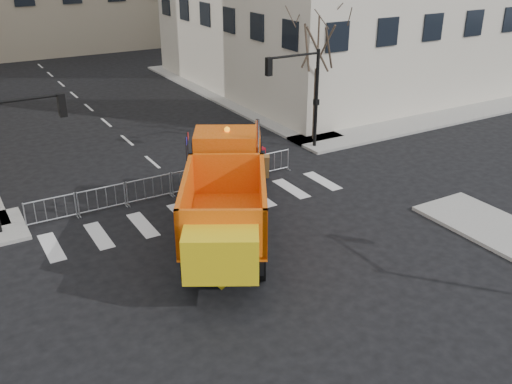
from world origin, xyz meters
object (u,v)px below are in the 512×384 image
cop_b (214,176)px  newspaper_box (260,158)px  cop_c (248,167)px  cop_a (253,166)px  plow_truck (226,195)px

cop_b → newspaper_box: (3.18, 1.37, -0.19)m
cop_c → newspaper_box: bearing=-165.8°
cop_a → newspaper_box: (1.00, 1.06, -0.17)m
cop_a → newspaper_box: size_ratio=1.58×
cop_a → plow_truck: bearing=11.3°
cop_c → cop_a: bearing=154.3°
cop_a → cop_c: cop_a is taller
plow_truck → cop_a: (3.69, 4.36, -1.05)m
newspaper_box → plow_truck: bearing=-131.4°
cop_c → cop_b: bearing=-16.7°
cop_a → newspaper_box: 1.46m
plow_truck → cop_b: 4.45m
newspaper_box → cop_a: bearing=-133.8°
plow_truck → newspaper_box: bearing=-11.2°
cop_c → newspaper_box: (1.27, 1.06, -0.14)m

